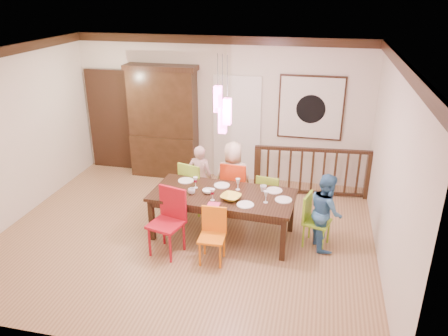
% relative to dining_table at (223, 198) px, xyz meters
% --- Properties ---
extents(floor, '(6.00, 6.00, 0.00)m').
position_rel_dining_table_xyz_m(floor, '(-0.59, -0.11, -0.67)').
color(floor, '#906545').
rests_on(floor, ground).
extents(ceiling, '(6.00, 6.00, 0.00)m').
position_rel_dining_table_xyz_m(ceiling, '(-0.59, -0.11, 2.23)').
color(ceiling, white).
rests_on(ceiling, wall_back).
extents(wall_back, '(6.00, 0.00, 6.00)m').
position_rel_dining_table_xyz_m(wall_back, '(-0.59, 2.39, 0.78)').
color(wall_back, beige).
rests_on(wall_back, floor).
extents(wall_left, '(0.00, 5.00, 5.00)m').
position_rel_dining_table_xyz_m(wall_left, '(-3.59, -0.11, 0.78)').
color(wall_left, beige).
rests_on(wall_left, floor).
extents(wall_right, '(0.00, 5.00, 5.00)m').
position_rel_dining_table_xyz_m(wall_right, '(2.41, -0.11, 0.78)').
color(wall_right, beige).
rests_on(wall_right, floor).
extents(crown_molding, '(6.00, 5.00, 0.16)m').
position_rel_dining_table_xyz_m(crown_molding, '(-0.59, -0.11, 2.15)').
color(crown_molding, black).
rests_on(crown_molding, wall_back).
extents(panel_door, '(1.04, 0.07, 2.24)m').
position_rel_dining_table_xyz_m(panel_door, '(-2.99, 2.34, 0.38)').
color(panel_door, black).
rests_on(panel_door, wall_back).
extents(white_doorway, '(0.97, 0.05, 2.22)m').
position_rel_dining_table_xyz_m(white_doorway, '(-0.24, 2.35, 0.38)').
color(white_doorway, silver).
rests_on(white_doorway, wall_back).
extents(painting, '(1.25, 0.06, 1.25)m').
position_rel_dining_table_xyz_m(painting, '(1.21, 2.35, 0.93)').
color(painting, black).
rests_on(painting, wall_back).
extents(pendant_cluster, '(0.27, 0.21, 1.14)m').
position_rel_dining_table_xyz_m(pendant_cluster, '(0.00, -0.00, 1.43)').
color(pendant_cluster, '#FF4CB6').
rests_on(pendant_cluster, ceiling).
extents(dining_table, '(2.30, 1.15, 0.75)m').
position_rel_dining_table_xyz_m(dining_table, '(0.00, 0.00, 0.00)').
color(dining_table, black).
rests_on(dining_table, floor).
extents(chair_far_left, '(0.54, 0.54, 0.96)m').
position_rel_dining_table_xyz_m(chair_far_left, '(-0.66, 0.72, -0.12)').
color(chair_far_left, '#90C231').
rests_on(chair_far_left, floor).
extents(chair_far_mid, '(0.47, 0.47, 0.99)m').
position_rel_dining_table_xyz_m(chair_far_mid, '(0.05, 0.83, -0.11)').
color(chair_far_mid, red).
rests_on(chair_far_mid, floor).
extents(chair_far_right, '(0.43, 0.43, 0.86)m').
position_rel_dining_table_xyz_m(chair_far_right, '(0.66, 0.72, -0.18)').
color(chair_far_right, '#86AA27').
rests_on(chair_far_right, floor).
extents(chair_near_left, '(0.56, 0.56, 1.02)m').
position_rel_dining_table_xyz_m(chair_near_left, '(-0.71, -0.69, -0.09)').
color(chair_near_left, '#A60F1E').
rests_on(chair_near_left, floor).
extents(chair_near_mid, '(0.38, 0.38, 0.82)m').
position_rel_dining_table_xyz_m(chair_near_mid, '(0.01, -0.75, -0.20)').
color(chair_near_mid, orange).
rests_on(chair_near_mid, floor).
extents(chair_end_right, '(0.47, 0.47, 0.84)m').
position_rel_dining_table_xyz_m(chair_end_right, '(1.49, 0.03, -0.19)').
color(chair_end_right, '#88BC24').
rests_on(chair_end_right, floor).
extents(china_hutch, '(1.48, 0.46, 2.34)m').
position_rel_dining_table_xyz_m(china_hutch, '(-1.75, 2.18, 0.50)').
color(china_hutch, black).
rests_on(china_hutch, floor).
extents(balustrade, '(2.23, 0.26, 0.96)m').
position_rel_dining_table_xyz_m(balustrade, '(1.34, 1.84, -0.17)').
color(balustrade, black).
rests_on(balustrade, floor).
extents(person_far_left, '(0.45, 0.30, 1.20)m').
position_rel_dining_table_xyz_m(person_far_left, '(-0.62, 0.87, -0.07)').
color(person_far_left, beige).
rests_on(person_far_left, floor).
extents(person_far_mid, '(0.67, 0.45, 1.32)m').
position_rel_dining_table_xyz_m(person_far_mid, '(-0.00, 0.83, -0.01)').
color(person_far_mid, beige).
rests_on(person_far_mid, floor).
extents(person_end_right, '(0.61, 0.70, 1.22)m').
position_rel_dining_table_xyz_m(person_end_right, '(1.60, 0.04, -0.06)').
color(person_end_right, teal).
rests_on(person_end_right, floor).
extents(serving_bowl, '(0.36, 0.36, 0.07)m').
position_rel_dining_table_xyz_m(serving_bowl, '(0.17, -0.17, 0.12)').
color(serving_bowl, yellow).
rests_on(serving_bowl, dining_table).
extents(small_bowl, '(0.20, 0.20, 0.06)m').
position_rel_dining_table_xyz_m(small_bowl, '(-0.23, -0.02, 0.11)').
color(small_bowl, white).
rests_on(small_bowl, dining_table).
extents(cup_left, '(0.15, 0.15, 0.09)m').
position_rel_dining_table_xyz_m(cup_left, '(-0.48, -0.11, 0.12)').
color(cup_left, silver).
rests_on(cup_left, dining_table).
extents(cup_right, '(0.14, 0.14, 0.10)m').
position_rel_dining_table_xyz_m(cup_right, '(0.61, 0.23, 0.13)').
color(cup_right, silver).
rests_on(cup_right, dining_table).
extents(plate_far_left, '(0.26, 0.26, 0.01)m').
position_rel_dining_table_xyz_m(plate_far_left, '(-0.71, 0.33, 0.09)').
color(plate_far_left, white).
rests_on(plate_far_left, dining_table).
extents(plate_far_mid, '(0.26, 0.26, 0.01)m').
position_rel_dining_table_xyz_m(plate_far_mid, '(-0.08, 0.28, 0.09)').
color(plate_far_mid, white).
rests_on(plate_far_mid, dining_table).
extents(plate_far_right, '(0.26, 0.26, 0.01)m').
position_rel_dining_table_xyz_m(plate_far_right, '(0.78, 0.28, 0.09)').
color(plate_far_right, white).
rests_on(plate_far_right, dining_table).
extents(plate_near_left, '(0.26, 0.26, 0.01)m').
position_rel_dining_table_xyz_m(plate_near_left, '(-0.67, -0.33, 0.09)').
color(plate_near_left, white).
rests_on(plate_near_left, dining_table).
extents(plate_near_mid, '(0.26, 0.26, 0.01)m').
position_rel_dining_table_xyz_m(plate_near_mid, '(0.42, -0.31, 0.09)').
color(plate_near_mid, white).
rests_on(plate_near_mid, dining_table).
extents(plate_end_right, '(0.26, 0.26, 0.01)m').
position_rel_dining_table_xyz_m(plate_end_right, '(0.96, -0.02, 0.09)').
color(plate_end_right, white).
rests_on(plate_end_right, dining_table).
extents(wine_glass_a, '(0.08, 0.08, 0.19)m').
position_rel_dining_table_xyz_m(wine_glass_a, '(-0.48, 0.11, 0.17)').
color(wine_glass_a, '#590C19').
rests_on(wine_glass_a, dining_table).
extents(wine_glass_b, '(0.08, 0.08, 0.19)m').
position_rel_dining_table_xyz_m(wine_glass_b, '(0.20, 0.20, 0.17)').
color(wine_glass_b, silver).
rests_on(wine_glass_b, dining_table).
extents(wine_glass_c, '(0.08, 0.08, 0.19)m').
position_rel_dining_table_xyz_m(wine_glass_c, '(-0.10, -0.25, 0.17)').
color(wine_glass_c, '#590C19').
rests_on(wine_glass_c, dining_table).
extents(wine_glass_d, '(0.08, 0.08, 0.19)m').
position_rel_dining_table_xyz_m(wine_glass_d, '(0.70, -0.15, 0.17)').
color(wine_glass_d, silver).
rests_on(wine_glass_d, dining_table).
extents(napkin, '(0.18, 0.14, 0.01)m').
position_rel_dining_table_xyz_m(napkin, '(-0.05, -0.40, 0.09)').
color(napkin, '#D83359').
rests_on(napkin, dining_table).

